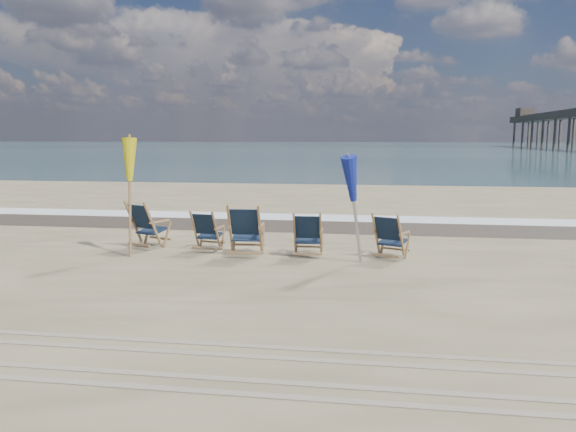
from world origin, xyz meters
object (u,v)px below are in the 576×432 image
object	(u,v)px
beach_chair_0	(153,226)
beach_chair_3	(321,235)
umbrella_yellow	(128,166)
umbrella_blue	(356,181)
beach_chair_1	(216,231)
beach_chair_2	(260,231)
beach_chair_4	(401,237)

from	to	relation	value
beach_chair_0	beach_chair_3	world-z (taller)	beach_chair_0
umbrella_yellow	umbrella_blue	size ratio (longest dim) A/B	1.12
umbrella_blue	beach_chair_1	bearing A→B (deg)	165.68
umbrella_yellow	beach_chair_0	bearing A→B (deg)	75.38
beach_chair_2	beach_chair_4	xyz separation A→B (m)	(2.76, 0.07, -0.07)
beach_chair_1	beach_chair_4	xyz separation A→B (m)	(3.77, -0.30, 0.03)
beach_chair_1	umbrella_yellow	size ratio (longest dim) A/B	0.37
beach_chair_0	beach_chair_3	size ratio (longest dim) A/B	1.13
beach_chair_0	beach_chair_4	world-z (taller)	beach_chair_0
beach_chair_3	umbrella_yellow	xyz separation A→B (m)	(-3.78, -0.44, 1.35)
beach_chair_3	umbrella_yellow	world-z (taller)	umbrella_yellow
beach_chair_1	beach_chair_2	size ratio (longest dim) A/B	0.82
beach_chair_2	beach_chair_0	bearing A→B (deg)	-11.85
beach_chair_3	umbrella_blue	size ratio (longest dim) A/B	0.44
beach_chair_0	beach_chair_1	size ratio (longest dim) A/B	1.19
beach_chair_1	beach_chair_3	xyz separation A→B (m)	(2.21, -0.24, 0.02)
beach_chair_1	beach_chair_4	world-z (taller)	beach_chair_4
beach_chair_0	beach_chair_3	distance (m)	3.61
beach_chair_0	beach_chair_4	bearing A→B (deg)	-159.87
beach_chair_2	umbrella_blue	distance (m)	2.19
beach_chair_2	umbrella_yellow	distance (m)	2.89
beach_chair_1	beach_chair_2	bearing A→B (deg)	167.37
beach_chair_4	umbrella_yellow	distance (m)	5.52
beach_chair_2	beach_chair_4	bearing A→B (deg)	178.57
beach_chair_2	umbrella_yellow	world-z (taller)	umbrella_yellow
beach_chair_3	beach_chair_0	bearing A→B (deg)	-5.02
beach_chair_1	umbrella_blue	world-z (taller)	umbrella_blue
beach_chair_1	umbrella_yellow	distance (m)	2.20
beach_chair_2	umbrella_blue	xyz separation A→B (m)	(1.89, -0.37, 1.04)
beach_chair_0	beach_chair_2	xyz separation A→B (m)	(2.40, -0.38, 0.01)
beach_chair_0	beach_chair_4	distance (m)	5.17
beach_chair_1	beach_chair_2	xyz separation A→B (m)	(1.01, -0.37, 0.10)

